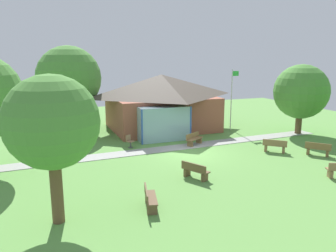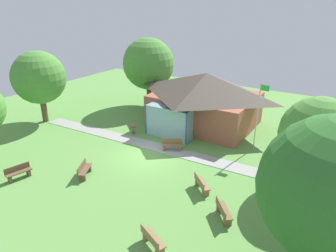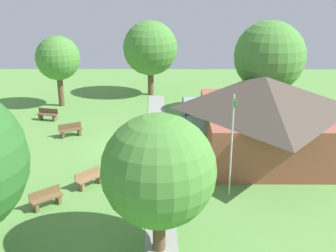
{
  "view_description": "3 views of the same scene",
  "coord_description": "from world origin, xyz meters",
  "px_view_note": "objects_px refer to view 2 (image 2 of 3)",
  "views": [
    {
      "loc": [
        -8.91,
        -18.64,
        6.13
      ],
      "look_at": [
        -0.83,
        2.05,
        1.43
      ],
      "focal_mm": 35.86,
      "sensor_mm": 36.0,
      "label": 1
    },
    {
      "loc": [
        11.27,
        -15.21,
        10.05
      ],
      "look_at": [
        0.02,
        2.75,
        1.34
      ],
      "focal_mm": 32.31,
      "sensor_mm": 36.0,
      "label": 2
    },
    {
      "loc": [
        24.23,
        2.27,
        10.15
      ],
      "look_at": [
        -0.48,
        2.16,
        1.18
      ],
      "focal_mm": 45.89,
      "sensor_mm": 36.0,
      "label": 3
    }
  ],
  "objects_px": {
    "bench_front_right": "(152,240)",
    "tree_behind_pavilion_left": "(148,64)",
    "bench_front_center": "(84,170)",
    "tree_east_hedge": "(318,135)",
    "flagpole": "(258,113)",
    "bench_front_left": "(18,173)",
    "pavilion": "(204,99)",
    "tree_west_hedge": "(39,78)",
    "bench_lawn_far_right": "(223,211)",
    "patio_chair_west": "(133,128)",
    "bench_rear_near_path": "(172,145)",
    "tree_far_east": "(335,190)",
    "bench_mid_right": "(201,184)"
  },
  "relations": [
    {
      "from": "bench_front_right",
      "to": "tree_behind_pavilion_left",
      "type": "height_order",
      "value": "tree_behind_pavilion_left"
    },
    {
      "from": "bench_front_center",
      "to": "tree_east_hedge",
      "type": "distance_m",
      "value": 13.77
    },
    {
      "from": "flagpole",
      "to": "bench_front_left",
      "type": "distance_m",
      "value": 16.19
    },
    {
      "from": "pavilion",
      "to": "tree_west_hedge",
      "type": "xyz_separation_m",
      "value": [
        -12.49,
        -6.86,
        1.64
      ]
    },
    {
      "from": "pavilion",
      "to": "bench_front_left",
      "type": "relative_size",
      "value": 5.93
    },
    {
      "from": "pavilion",
      "to": "bench_lawn_far_right",
      "type": "relative_size",
      "value": 6.51
    },
    {
      "from": "flagpole",
      "to": "tree_west_hedge",
      "type": "height_order",
      "value": "tree_west_hedge"
    },
    {
      "from": "flagpole",
      "to": "tree_east_hedge",
      "type": "bearing_deg",
      "value": -37.62
    },
    {
      "from": "patio_chair_west",
      "to": "tree_east_hedge",
      "type": "bearing_deg",
      "value": 144.23
    },
    {
      "from": "bench_rear_near_path",
      "to": "tree_east_hedge",
      "type": "xyz_separation_m",
      "value": [
        9.24,
        0.13,
        2.94
      ]
    },
    {
      "from": "bench_front_right",
      "to": "bench_rear_near_path",
      "type": "distance_m",
      "value": 9.53
    },
    {
      "from": "bench_lawn_far_right",
      "to": "tree_far_east",
      "type": "relative_size",
      "value": 0.21
    },
    {
      "from": "pavilion",
      "to": "bench_front_center",
      "type": "height_order",
      "value": "pavilion"
    },
    {
      "from": "bench_lawn_far_right",
      "to": "bench_front_right",
      "type": "bearing_deg",
      "value": -69.17
    },
    {
      "from": "bench_mid_right",
      "to": "bench_lawn_far_right",
      "type": "relative_size",
      "value": 0.98
    },
    {
      "from": "bench_rear_near_path",
      "to": "tree_behind_pavilion_left",
      "type": "relative_size",
      "value": 0.22
    },
    {
      "from": "bench_lawn_far_right",
      "to": "tree_far_east",
      "type": "xyz_separation_m",
      "value": [
        4.41,
        -1.66,
        3.8
      ]
    },
    {
      "from": "bench_front_left",
      "to": "tree_behind_pavilion_left",
      "type": "distance_m",
      "value": 16.5
    },
    {
      "from": "bench_front_left",
      "to": "tree_east_hedge",
      "type": "bearing_deg",
      "value": 132.58
    },
    {
      "from": "bench_front_center",
      "to": "bench_mid_right",
      "type": "height_order",
      "value": "same"
    },
    {
      "from": "bench_front_center",
      "to": "patio_chair_west",
      "type": "distance_m",
      "value": 7.07
    },
    {
      "from": "bench_front_right",
      "to": "bench_rear_near_path",
      "type": "height_order",
      "value": "same"
    },
    {
      "from": "flagpole",
      "to": "tree_far_east",
      "type": "height_order",
      "value": "tree_far_east"
    },
    {
      "from": "pavilion",
      "to": "tree_far_east",
      "type": "bearing_deg",
      "value": -49.18
    },
    {
      "from": "tree_west_hedge",
      "to": "bench_front_left",
      "type": "bearing_deg",
      "value": -46.35
    },
    {
      "from": "flagpole",
      "to": "patio_chair_west",
      "type": "relative_size",
      "value": 5.84
    },
    {
      "from": "pavilion",
      "to": "bench_lawn_far_right",
      "type": "height_order",
      "value": "pavilion"
    },
    {
      "from": "pavilion",
      "to": "bench_front_center",
      "type": "xyz_separation_m",
      "value": [
        -2.5,
        -11.65,
        -1.98
      ]
    },
    {
      "from": "flagpole",
      "to": "bench_front_right",
      "type": "bearing_deg",
      "value": -94.0
    },
    {
      "from": "bench_mid_right",
      "to": "bench_lawn_far_right",
      "type": "bearing_deg",
      "value": 4.22
    },
    {
      "from": "bench_front_right",
      "to": "tree_behind_pavilion_left",
      "type": "relative_size",
      "value": 0.22
    },
    {
      "from": "bench_front_center",
      "to": "tree_behind_pavilion_left",
      "type": "xyz_separation_m",
      "value": [
        -4.68,
        13.61,
        3.92
      ]
    },
    {
      "from": "bench_mid_right",
      "to": "tree_behind_pavilion_left",
      "type": "height_order",
      "value": "tree_behind_pavilion_left"
    },
    {
      "from": "bench_rear_near_path",
      "to": "tree_behind_pavilion_left",
      "type": "bearing_deg",
      "value": -76.13
    },
    {
      "from": "bench_front_center",
      "to": "bench_mid_right",
      "type": "xyz_separation_m",
      "value": [
        6.86,
        2.44,
        0.0
      ]
    },
    {
      "from": "pavilion",
      "to": "tree_far_east",
      "type": "relative_size",
      "value": 1.36
    },
    {
      "from": "bench_rear_near_path",
      "to": "tree_far_east",
      "type": "relative_size",
      "value": 0.22
    },
    {
      "from": "bench_front_center",
      "to": "tree_far_east",
      "type": "height_order",
      "value": "tree_far_east"
    },
    {
      "from": "bench_front_left",
      "to": "tree_west_hedge",
      "type": "distance_m",
      "value": 10.5
    },
    {
      "from": "bench_rear_near_path",
      "to": "bench_front_left",
      "type": "relative_size",
      "value": 0.97
    },
    {
      "from": "patio_chair_west",
      "to": "tree_far_east",
      "type": "height_order",
      "value": "tree_far_east"
    },
    {
      "from": "bench_front_right",
      "to": "tree_east_hedge",
      "type": "bearing_deg",
      "value": 84.38
    },
    {
      "from": "pavilion",
      "to": "bench_lawn_far_right",
      "type": "distance_m",
      "value": 12.7
    },
    {
      "from": "patio_chair_west",
      "to": "bench_front_center",
      "type": "bearing_deg",
      "value": 70.5
    },
    {
      "from": "tree_east_hedge",
      "to": "tree_behind_pavilion_left",
      "type": "distance_m",
      "value": 18.37
    },
    {
      "from": "pavilion",
      "to": "tree_behind_pavilion_left",
      "type": "distance_m",
      "value": 7.69
    },
    {
      "from": "bench_mid_right",
      "to": "bench_front_left",
      "type": "distance_m",
      "value": 11.13
    },
    {
      "from": "bench_front_right",
      "to": "tree_far_east",
      "type": "bearing_deg",
      "value": 40.59
    },
    {
      "from": "flagpole",
      "to": "bench_front_center",
      "type": "bearing_deg",
      "value": -130.09
    },
    {
      "from": "tree_far_east",
      "to": "tree_west_hedge",
      "type": "height_order",
      "value": "tree_far_east"
    }
  ]
}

